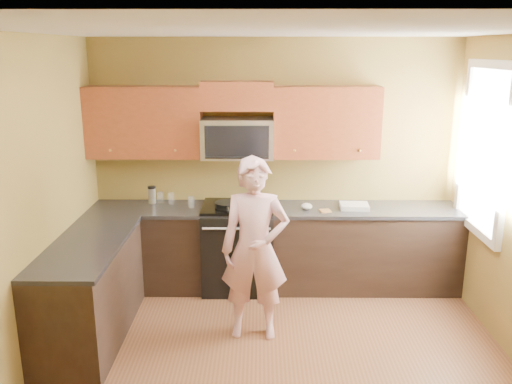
{
  "coord_description": "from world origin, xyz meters",
  "views": [
    {
      "loc": [
        -0.16,
        -3.79,
        2.58
      ],
      "look_at": [
        -0.2,
        1.3,
        1.2
      ],
      "focal_mm": 37.22,
      "sensor_mm": 36.0,
      "label": 1
    }
  ],
  "objects_px": {
    "stove": "(238,247)",
    "butter_tub": "(270,211)",
    "microwave": "(238,157)",
    "frying_pan": "(227,207)",
    "travel_mug": "(152,203)",
    "woman": "(255,249)"
  },
  "relations": [
    {
      "from": "stove",
      "to": "butter_tub",
      "type": "bearing_deg",
      "value": -16.32
    },
    {
      "from": "butter_tub",
      "to": "stove",
      "type": "bearing_deg",
      "value": 163.68
    },
    {
      "from": "microwave",
      "to": "frying_pan",
      "type": "xyz_separation_m",
      "value": [
        -0.11,
        -0.2,
        -0.5
      ]
    },
    {
      "from": "microwave",
      "to": "frying_pan",
      "type": "distance_m",
      "value": 0.55
    },
    {
      "from": "frying_pan",
      "to": "travel_mug",
      "type": "height_order",
      "value": "travel_mug"
    },
    {
      "from": "microwave",
      "to": "butter_tub",
      "type": "relative_size",
      "value": 5.74
    },
    {
      "from": "butter_tub",
      "to": "travel_mug",
      "type": "relative_size",
      "value": 0.69
    },
    {
      "from": "stove",
      "to": "butter_tub",
      "type": "distance_m",
      "value": 0.57
    },
    {
      "from": "stove",
      "to": "frying_pan",
      "type": "bearing_deg",
      "value": -146.11
    },
    {
      "from": "travel_mug",
      "to": "stove",
      "type": "bearing_deg",
      "value": -10.58
    },
    {
      "from": "stove",
      "to": "butter_tub",
      "type": "relative_size",
      "value": 7.17
    },
    {
      "from": "stove",
      "to": "travel_mug",
      "type": "relative_size",
      "value": 4.96
    },
    {
      "from": "woman",
      "to": "travel_mug",
      "type": "relative_size",
      "value": 8.77
    },
    {
      "from": "frying_pan",
      "to": "butter_tub",
      "type": "xyz_separation_m",
      "value": [
        0.45,
        -0.03,
        -0.03
      ]
    },
    {
      "from": "microwave",
      "to": "frying_pan",
      "type": "bearing_deg",
      "value": -119.04
    },
    {
      "from": "travel_mug",
      "to": "butter_tub",
      "type": "bearing_deg",
      "value": -12.12
    },
    {
      "from": "woman",
      "to": "travel_mug",
      "type": "distance_m",
      "value": 1.66
    },
    {
      "from": "stove",
      "to": "frying_pan",
      "type": "distance_m",
      "value": 0.49
    },
    {
      "from": "woman",
      "to": "butter_tub",
      "type": "distance_m",
      "value": 0.92
    },
    {
      "from": "frying_pan",
      "to": "travel_mug",
      "type": "xyz_separation_m",
      "value": [
        -0.85,
        0.25,
        -0.03
      ]
    },
    {
      "from": "frying_pan",
      "to": "travel_mug",
      "type": "relative_size",
      "value": 2.36
    },
    {
      "from": "microwave",
      "to": "frying_pan",
      "type": "height_order",
      "value": "microwave"
    }
  ]
}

